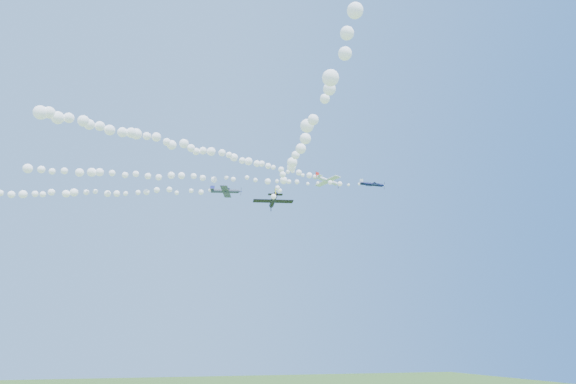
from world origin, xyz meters
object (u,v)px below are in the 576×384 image
object	(u,v)px
plane_black	(273,200)
plane_white	(327,181)
plane_grey	(226,191)
plane_navy	(372,184)

from	to	relation	value
plane_black	plane_white	bearing A→B (deg)	-25.47
plane_grey	plane_black	bearing A→B (deg)	-66.39
plane_navy	plane_black	size ratio (longest dim) A/B	0.99
plane_white	plane_grey	size ratio (longest dim) A/B	1.10
plane_navy	plane_black	xyz separation A→B (m)	(-31.26, -26.19, -13.99)
plane_white	plane_black	xyz separation A→B (m)	(-24.59, -38.85, -18.44)
plane_navy	plane_black	distance (m)	43.11
plane_navy	plane_black	world-z (taller)	plane_navy
plane_grey	plane_black	size ratio (longest dim) A/B	1.15
plane_navy	plane_grey	size ratio (longest dim) A/B	0.86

